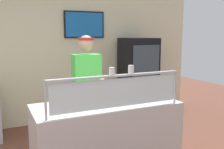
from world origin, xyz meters
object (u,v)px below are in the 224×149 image
Objects in this scene: pizza_server at (108,100)px; parmesan_shaker at (112,72)px; worker_figure at (87,89)px; drink_fridge at (138,78)px; pizza_tray at (104,101)px; pepper_flake_shaker at (131,70)px.

parmesan_shaker reaches higher than pizza_server.
parmesan_shaker is at bearing -92.71° from worker_figure.
pizza_server is at bearing -129.56° from drink_fridge.
pizza_tray is at bearing -88.00° from worker_figure.
pepper_flake_shaker is 0.05× the size of worker_figure.
pizza_server is at bearing 112.08° from pepper_flake_shaker.
drink_fridge is at bearing 63.57° from pizza_server.
parmesan_shaker is at bearing -126.73° from drink_fridge.
worker_figure reaches higher than pizza_tray.
pepper_flake_shaker is at bearing -122.71° from drink_fridge.
worker_figure reaches higher than pepper_flake_shaker.
parmesan_shaker is 0.89× the size of pepper_flake_shaker.
pizza_server is (0.03, -0.02, 0.02)m from pizza_tray.
pepper_flake_shaker is at bearing -54.79° from pizza_server.
worker_figure is (-0.05, 0.59, 0.02)m from pizza_server.
pizza_tray is at bearing -130.45° from drink_fridge.
worker_figure is 2.08m from drink_fridge.
pizza_server is 3.32× the size of parmesan_shaker.
worker_figure is 1.04× the size of drink_fridge.
pizza_server is at bearing -31.12° from pizza_tray.
drink_fridge is at bearing 38.84° from worker_figure.
parmesan_shaker is at bearing 180.00° from pepper_flake_shaker.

